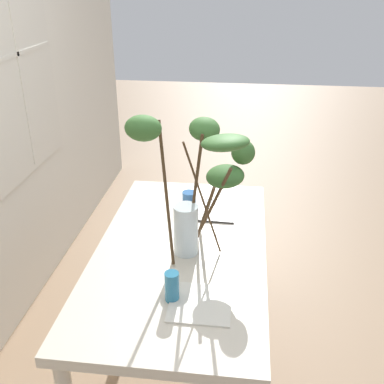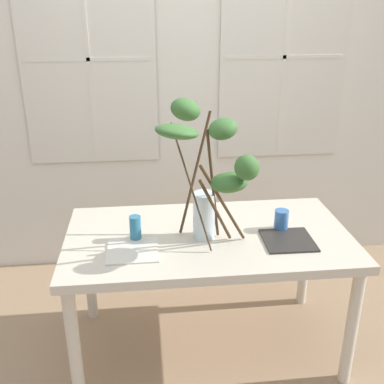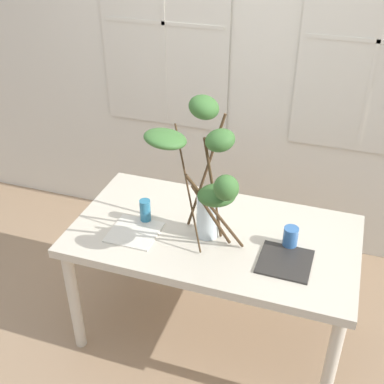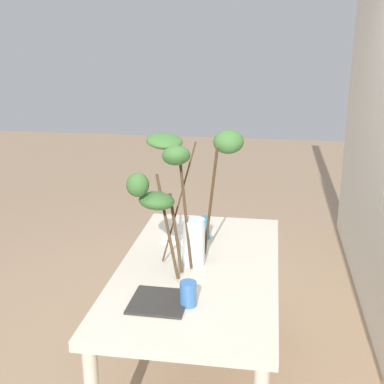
# 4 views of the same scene
# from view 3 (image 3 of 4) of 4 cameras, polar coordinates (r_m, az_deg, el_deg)

# --- Properties ---
(ground) EXTENTS (14.00, 14.00, 0.00)m
(ground) POSITION_cam_3_polar(r_m,az_deg,el_deg) (3.14, 2.21, -15.51)
(ground) COLOR #9E7F60
(back_wall_with_windows) EXTENTS (5.29, 0.14, 2.64)m
(back_wall_with_windows) POSITION_cam_3_polar(r_m,az_deg,el_deg) (3.34, 8.34, 14.56)
(back_wall_with_windows) COLOR silver
(back_wall_with_windows) RESTS_ON ground
(dining_table) EXTENTS (1.52, 0.83, 0.74)m
(dining_table) POSITION_cam_3_polar(r_m,az_deg,el_deg) (2.69, 2.50, -6.06)
(dining_table) COLOR beige
(dining_table) RESTS_ON ground
(vase_with_branches) EXTENTS (0.53, 0.60, 0.73)m
(vase_with_branches) POSITION_cam_3_polar(r_m,az_deg,el_deg) (2.34, 1.58, 2.28)
(vase_with_branches) COLOR silver
(vase_with_branches) RESTS_ON dining_table
(drinking_glass_blue_left) EXTENTS (0.06, 0.06, 0.13)m
(drinking_glass_blue_left) POSITION_cam_3_polar(r_m,az_deg,el_deg) (2.69, -5.42, -2.19)
(drinking_glass_blue_left) COLOR teal
(drinking_glass_blue_left) RESTS_ON dining_table
(drinking_glass_blue_right) EXTENTS (0.08, 0.08, 0.11)m
(drinking_glass_blue_right) POSITION_cam_3_polar(r_m,az_deg,el_deg) (2.56, 11.31, -5.15)
(drinking_glass_blue_right) COLOR #386BAD
(drinking_glass_blue_right) RESTS_ON dining_table
(plate_square_left) EXTENTS (0.25, 0.25, 0.01)m
(plate_square_left) POSITION_cam_3_polar(r_m,az_deg,el_deg) (2.65, -6.68, -4.62)
(plate_square_left) COLOR silver
(plate_square_left) RESTS_ON dining_table
(plate_square_right) EXTENTS (0.26, 0.26, 0.01)m
(plate_square_right) POSITION_cam_3_polar(r_m,az_deg,el_deg) (2.49, 10.69, -7.90)
(plate_square_right) COLOR #2D2B28
(plate_square_right) RESTS_ON dining_table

